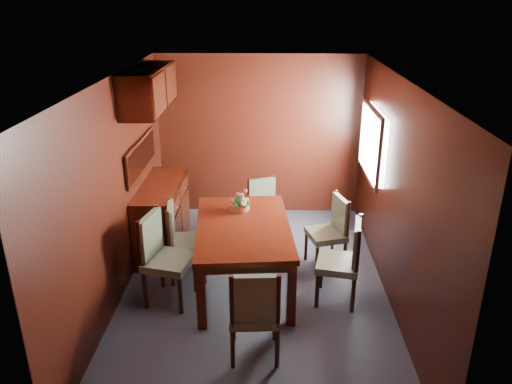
{
  "coord_description": "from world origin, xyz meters",
  "views": [
    {
      "loc": [
        0.14,
        -4.95,
        3.21
      ],
      "look_at": [
        0.0,
        0.4,
        1.05
      ],
      "focal_mm": 35.0,
      "sensor_mm": 36.0,
      "label": 1
    }
  ],
  "objects_px": {
    "chair_right_near": "(345,257)",
    "chair_head": "(255,310)",
    "chair_left_near": "(162,253)",
    "flower_centerpiece": "(240,200)",
    "sideboard": "(163,216)",
    "dining_table": "(243,234)"
  },
  "relations": [
    {
      "from": "chair_right_near",
      "to": "chair_head",
      "type": "relative_size",
      "value": 1.0
    },
    {
      "from": "chair_left_near",
      "to": "chair_right_near",
      "type": "distance_m",
      "value": 1.98
    },
    {
      "from": "chair_left_near",
      "to": "flower_centerpiece",
      "type": "distance_m",
      "value": 1.13
    },
    {
      "from": "chair_left_near",
      "to": "flower_centerpiece",
      "type": "height_order",
      "value": "chair_left_near"
    },
    {
      "from": "chair_right_near",
      "to": "flower_centerpiece",
      "type": "bearing_deg",
      "value": 70.73
    },
    {
      "from": "sideboard",
      "to": "chair_right_near",
      "type": "xyz_separation_m",
      "value": [
        2.23,
        -1.2,
        0.09
      ]
    },
    {
      "from": "chair_right_near",
      "to": "flower_centerpiece",
      "type": "relative_size",
      "value": 4.01
    },
    {
      "from": "dining_table",
      "to": "chair_head",
      "type": "bearing_deg",
      "value": -87.57
    },
    {
      "from": "chair_right_near",
      "to": "chair_left_near",
      "type": "bearing_deg",
      "value": 102.3
    },
    {
      "from": "chair_right_near",
      "to": "chair_head",
      "type": "height_order",
      "value": "same"
    },
    {
      "from": "dining_table",
      "to": "chair_left_near",
      "type": "bearing_deg",
      "value": -166.04
    },
    {
      "from": "sideboard",
      "to": "chair_right_near",
      "type": "bearing_deg",
      "value": -28.3
    },
    {
      "from": "dining_table",
      "to": "flower_centerpiece",
      "type": "xyz_separation_m",
      "value": [
        -0.06,
        0.43,
        0.23
      ]
    },
    {
      "from": "sideboard",
      "to": "flower_centerpiece",
      "type": "xyz_separation_m",
      "value": [
        1.06,
        -0.5,
        0.45
      ]
    },
    {
      "from": "dining_table",
      "to": "flower_centerpiece",
      "type": "distance_m",
      "value": 0.49
    },
    {
      "from": "flower_centerpiece",
      "to": "chair_head",
      "type": "bearing_deg",
      "value": -82.45
    },
    {
      "from": "chair_left_near",
      "to": "chair_head",
      "type": "xyz_separation_m",
      "value": [
        1.03,
        -0.96,
        -0.03
      ]
    },
    {
      "from": "chair_head",
      "to": "dining_table",
      "type": "bearing_deg",
      "value": 94.65
    },
    {
      "from": "dining_table",
      "to": "chair_left_near",
      "type": "height_order",
      "value": "chair_left_near"
    },
    {
      "from": "sideboard",
      "to": "dining_table",
      "type": "height_order",
      "value": "sideboard"
    },
    {
      "from": "chair_head",
      "to": "chair_left_near",
      "type": "bearing_deg",
      "value": 134.27
    },
    {
      "from": "sideboard",
      "to": "chair_right_near",
      "type": "height_order",
      "value": "chair_right_near"
    }
  ]
}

